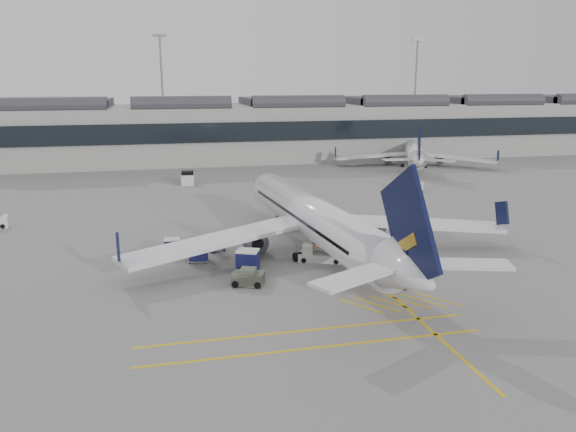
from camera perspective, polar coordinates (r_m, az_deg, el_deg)
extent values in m
plane|color=gray|center=(46.12, -3.85, -6.61)|extent=(220.00, 220.00, 0.00)
cube|color=#9E9E99|center=(115.41, -9.81, 8.28)|extent=(200.00, 20.00, 11.00)
cube|color=black|center=(105.18, -9.48, 8.33)|extent=(200.00, 0.50, 3.60)
cube|color=#38383D|center=(115.01, -9.94, 11.35)|extent=(200.00, 18.00, 1.40)
cylinder|color=slate|center=(128.79, -12.61, 11.82)|extent=(0.44, 0.44, 25.00)
cube|color=slate|center=(129.07, -12.92, 17.45)|extent=(3.00, 0.60, 0.50)
cylinder|color=slate|center=(142.85, 12.77, 11.96)|extent=(0.44, 0.44, 25.00)
cube|color=slate|center=(143.11, 13.05, 17.04)|extent=(3.00, 0.60, 0.50)
cube|color=gold|center=(57.60, 4.37, -2.45)|extent=(0.25, 60.00, 0.01)
cylinder|color=white|center=(53.16, 2.68, -0.21)|extent=(6.62, 30.89, 3.84)
cone|color=white|center=(69.29, -2.48, 3.07)|extent=(4.20, 4.42, 3.84)
cone|color=white|center=(37.68, 12.47, -5.77)|extent=(4.28, 5.24, 3.84)
cube|color=white|center=(49.38, -7.28, -2.50)|extent=(17.42, 10.24, 0.36)
cube|color=white|center=(56.23, 12.52, -0.72)|extent=(17.76, 7.43, 0.36)
cylinder|color=slate|center=(52.29, -3.63, -2.31)|extent=(2.47, 3.86, 2.15)
cylinder|color=slate|center=(56.36, 8.11, -1.25)|extent=(2.47, 3.86, 2.15)
cube|color=black|center=(37.35, 12.22, -1.33)|extent=(1.01, 7.78, 8.56)
cylinder|color=black|center=(64.64, -1.09, -0.32)|extent=(0.34, 0.68, 0.65)
cylinder|color=black|center=(50.77, 0.98, -4.17)|extent=(0.79, 0.88, 0.82)
cylinder|color=black|center=(52.61, 6.25, -3.60)|extent=(0.79, 0.88, 0.82)
cylinder|color=white|center=(109.62, 12.67, 6.35)|extent=(12.49, 24.17, 3.12)
cone|color=white|center=(123.62, 12.35, 7.16)|extent=(4.16, 4.27, 3.12)
cone|color=white|center=(95.29, 13.11, 5.47)|extent=(4.42, 4.88, 3.12)
cube|color=white|center=(108.34, 8.50, 6.05)|extent=(14.31, 4.13, 0.29)
cube|color=white|center=(109.20, 16.83, 5.68)|extent=(12.65, 11.47, 0.29)
cylinder|color=slate|center=(110.05, 10.11, 5.80)|extent=(2.76, 3.43, 1.74)
cylinder|color=slate|center=(110.57, 15.13, 5.58)|extent=(2.76, 3.43, 1.74)
cube|color=black|center=(95.49, 13.16, 6.89)|extent=(2.67, 5.92, 6.95)
cylinder|color=black|center=(119.38, 12.39, 5.80)|extent=(0.42, 0.58, 0.53)
cylinder|color=black|center=(107.78, 11.56, 5.06)|extent=(0.79, 0.84, 0.66)
cylinder|color=black|center=(108.01, 13.76, 4.96)|extent=(0.79, 0.84, 0.66)
cube|color=#BCB9B2|center=(50.93, 3.32, -4.19)|extent=(4.23, 2.81, 0.72)
cube|color=black|center=(50.63, 4.50, -3.33)|extent=(3.69, 2.28, 1.53)
cube|color=#BCB9B2|center=(50.79, 2.05, -3.37)|extent=(1.34, 1.58, 0.93)
cylinder|color=black|center=(50.39, 1.61, -4.53)|extent=(0.49, 0.33, 0.46)
cylinder|color=black|center=(51.76, 1.76, -4.03)|extent=(0.49, 0.33, 0.46)
cylinder|color=black|center=(50.22, 4.92, -4.64)|extent=(0.49, 0.33, 0.46)
cylinder|color=black|center=(51.59, 4.98, -4.14)|extent=(0.49, 0.33, 0.46)
cube|color=gray|center=(47.94, -4.09, -5.55)|extent=(2.38, 2.20, 0.13)
cube|color=#111444|center=(47.65, -4.11, -4.53)|extent=(2.20, 2.08, 1.63)
cube|color=silver|center=(47.39, -4.13, -3.55)|extent=(2.27, 2.16, 0.11)
cylinder|color=black|center=(47.59, -5.20, -5.82)|extent=(0.27, 0.20, 0.25)
cylinder|color=black|center=(48.72, -4.82, -5.35)|extent=(0.27, 0.20, 0.25)
cylinder|color=black|center=(47.22, -3.34, -5.95)|extent=(0.27, 0.20, 0.25)
cylinder|color=black|center=(48.36, -3.00, -5.47)|extent=(0.27, 0.20, 0.25)
cube|color=gray|center=(54.27, -7.36, -3.37)|extent=(1.92, 1.76, 0.11)
cube|color=#111444|center=(54.06, -7.38, -2.62)|extent=(1.78, 1.67, 1.34)
cube|color=silver|center=(53.86, -7.41, -1.90)|extent=(1.84, 1.73, 0.09)
cylinder|color=black|center=(53.58, -7.73, -3.67)|extent=(0.22, 0.16, 0.20)
cylinder|color=black|center=(54.46, -8.21, -3.40)|extent=(0.22, 0.16, 0.20)
cylinder|color=black|center=(54.13, -6.50, -3.46)|extent=(0.22, 0.16, 0.20)
cylinder|color=black|center=(54.99, -6.99, -3.19)|extent=(0.22, 0.16, 0.20)
cube|color=gray|center=(51.27, -9.06, -4.44)|extent=(1.92, 1.70, 0.12)
cube|color=#111444|center=(51.03, -9.09, -3.60)|extent=(1.77, 1.62, 1.42)
cube|color=silver|center=(50.82, -9.13, -2.80)|extent=(1.83, 1.68, 0.10)
cylinder|color=black|center=(50.89, -9.91, -4.69)|extent=(0.23, 0.14, 0.22)
cylinder|color=black|center=(51.90, -9.72, -4.32)|extent=(0.23, 0.14, 0.22)
cylinder|color=black|center=(50.69, -8.38, -4.71)|extent=(0.23, 0.14, 0.22)
cylinder|color=black|center=(51.70, -8.22, -4.33)|extent=(0.23, 0.14, 0.22)
cube|color=gray|center=(53.57, -11.64, -3.77)|extent=(1.62, 1.37, 0.11)
cube|color=#111444|center=(53.36, -11.68, -3.03)|extent=(1.48, 1.32, 1.31)
cube|color=silver|center=(53.17, -11.71, -2.32)|extent=(1.53, 1.37, 0.09)
cylinder|color=black|center=(53.15, -12.34, -4.02)|extent=(0.20, 0.10, 0.20)
cylinder|color=black|center=(54.10, -12.28, -3.70)|extent=(0.20, 0.10, 0.20)
cylinder|color=black|center=(53.08, -10.98, -3.97)|extent=(0.20, 0.10, 0.20)
cylinder|color=black|center=(54.03, -10.94, -3.66)|extent=(0.20, 0.10, 0.20)
imported|color=orange|center=(54.71, 3.09, -2.35)|extent=(0.77, 0.70, 1.76)
imported|color=#F0520C|center=(53.83, -2.92, -2.72)|extent=(0.96, 0.94, 1.56)
cube|color=#4D5145|center=(45.06, -4.07, -6.36)|extent=(2.87, 2.30, 1.00)
cube|color=#4D5145|center=(44.86, -4.08, -5.64)|extent=(1.55, 1.55, 0.50)
cylinder|color=black|center=(44.75, -5.37, -6.90)|extent=(0.61, 0.44, 0.56)
cylinder|color=black|center=(45.94, -5.00, -6.34)|extent=(0.61, 0.44, 0.56)
cylinder|color=black|center=(44.39, -3.09, -7.04)|extent=(0.61, 0.44, 0.56)
cylinder|color=black|center=(45.58, -2.78, -6.47)|extent=(0.61, 0.44, 0.56)
cone|color=#F24C0A|center=(66.16, 2.78, -0.10)|extent=(0.32, 0.32, 0.45)
cone|color=#F24C0A|center=(54.45, 13.56, -3.51)|extent=(0.34, 0.34, 0.47)
cylinder|color=black|center=(69.27, -27.00, -0.94)|extent=(0.56, 0.26, 0.54)
cylinder|color=black|center=(70.66, -26.87, -0.66)|extent=(0.56, 0.26, 0.54)
cube|color=silver|center=(89.73, -10.14, 3.71)|extent=(2.28, 4.10, 1.54)
cube|color=black|center=(89.58, -10.17, 4.30)|extent=(2.02, 2.12, 0.66)
cylinder|color=black|center=(88.49, -9.58, 3.31)|extent=(0.29, 0.68, 0.66)
cylinder|color=black|center=(88.54, -10.72, 3.27)|extent=(0.29, 0.68, 0.66)
cylinder|color=black|center=(91.08, -9.56, 3.60)|extent=(0.29, 0.68, 0.66)
cylinder|color=black|center=(91.13, -10.67, 3.56)|extent=(0.29, 0.68, 0.66)
cube|color=silver|center=(85.40, 12.42, 3.01)|extent=(3.50, 3.33, 1.26)
cube|color=black|center=(85.26, 12.45, 3.51)|extent=(2.22, 2.21, 0.54)
cylinder|color=black|center=(85.06, 11.58, 2.76)|extent=(0.54, 0.50, 0.54)
cylinder|color=black|center=(86.42, 11.85, 2.92)|extent=(0.54, 0.50, 0.54)
cylinder|color=black|center=(84.51, 12.98, 2.62)|extent=(0.54, 0.50, 0.54)
cylinder|color=black|center=(85.88, 13.23, 2.78)|extent=(0.54, 0.50, 0.54)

